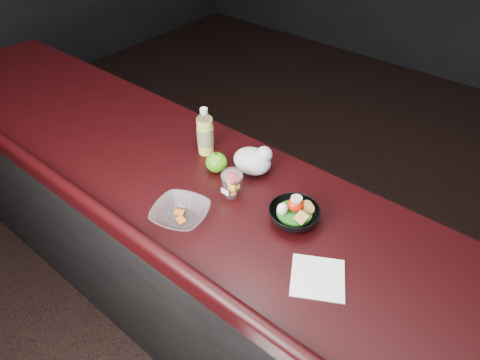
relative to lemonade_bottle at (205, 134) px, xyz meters
The scene contains 8 objects.
counter 0.71m from the lemonade_bottle, 23.83° to the right, with size 4.06×0.71×1.02m.
lemonade_bottle is the anchor object (origin of this frame).
fruit_cup 0.29m from the lemonade_bottle, 28.03° to the right, with size 0.08×0.08×0.11m.
green_apple 0.14m from the lemonade_bottle, 29.31° to the right, with size 0.09×0.09×0.09m.
plastic_bag 0.23m from the lemonade_bottle, ahead, with size 0.16×0.13×0.11m.
snack_bowl 0.52m from the lemonade_bottle, 11.94° to the right, with size 0.20×0.20×0.10m.
takeout_bowl 0.40m from the lemonade_bottle, 60.02° to the right, with size 0.24×0.24×0.05m.
paper_napkin 0.75m from the lemonade_bottle, 20.55° to the right, with size 0.16×0.16×0.00m, color white.
Camera 1 is at (0.67, -0.58, 2.08)m, focal length 32.00 mm.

